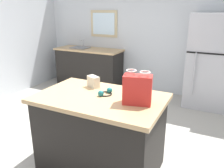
# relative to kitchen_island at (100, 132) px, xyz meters

# --- Properties ---
(ground) EXTENTS (6.42, 6.42, 0.00)m
(ground) POSITION_rel_kitchen_island_xyz_m (-0.25, 0.28, -0.45)
(ground) COLOR #ADA89E
(back_wall) EXTENTS (5.35, 0.13, 2.51)m
(back_wall) POSITION_rel_kitchen_island_xyz_m (-0.27, 2.86, 0.81)
(back_wall) COLOR silver
(back_wall) RESTS_ON ground
(kitchen_island) EXTENTS (1.38, 0.88, 0.89)m
(kitchen_island) POSITION_rel_kitchen_island_xyz_m (0.00, 0.00, 0.00)
(kitchen_island) COLOR black
(kitchen_island) RESTS_ON ground
(refrigerator) EXTENTS (0.76, 0.68, 1.72)m
(refrigerator) POSITION_rel_kitchen_island_xyz_m (0.92, 2.46, 0.41)
(refrigerator) COLOR #B7B7BC
(refrigerator) RESTS_ON ground
(sink_counter) EXTENTS (1.58, 0.61, 1.09)m
(sink_counter) POSITION_rel_kitchen_island_xyz_m (-1.70, 2.50, 0.02)
(sink_counter) COLOR black
(sink_counter) RESTS_ON ground
(shopping_bag) EXTENTS (0.30, 0.21, 0.34)m
(shopping_bag) POSITION_rel_kitchen_island_xyz_m (0.43, -0.01, 0.59)
(shopping_bag) COLOR red
(shopping_bag) RESTS_ON kitchen_island
(small_box) EXTENTS (0.18, 0.15, 0.14)m
(small_box) POSITION_rel_kitchen_island_xyz_m (-0.22, 0.23, 0.51)
(small_box) COLOR beige
(small_box) RESTS_ON kitchen_island
(bottle) EXTENTS (0.06, 0.06, 0.24)m
(bottle) POSITION_rel_kitchen_island_xyz_m (0.26, 0.36, 0.55)
(bottle) COLOR #4C9956
(bottle) RESTS_ON kitchen_island
(ear_defenders) EXTENTS (0.19, 0.19, 0.06)m
(ear_defenders) POSITION_rel_kitchen_island_xyz_m (0.03, 0.07, 0.46)
(ear_defenders) COLOR black
(ear_defenders) RESTS_ON kitchen_island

